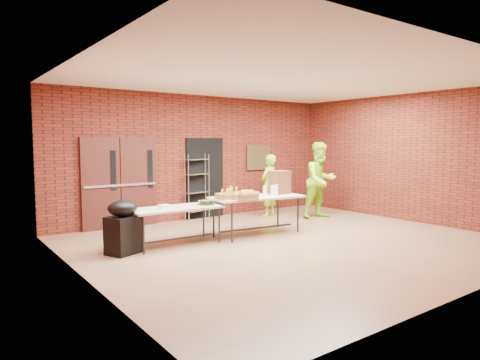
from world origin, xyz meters
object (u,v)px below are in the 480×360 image
coffee_dispenser (279,182)px  wire_rack (197,187)px  volunteer_woman (269,185)px  volunteer_man (320,180)px  table_left (176,210)px  covered_grill (123,227)px  table_right (257,199)px

coffee_dispenser → wire_rack: bearing=110.6°
volunteer_woman → volunteer_man: volunteer_man is taller
table_left → covered_grill: bearing=-177.1°
coffee_dispenser → volunteer_woman: (0.98, 1.55, -0.26)m
table_right → volunteer_man: 2.70m
table_left → volunteer_woman: 3.85m
volunteer_woman → volunteer_man: size_ratio=0.84×
wire_rack → table_right: 2.31m
table_left → coffee_dispenser: size_ratio=3.47×
wire_rack → table_left: bearing=-142.5°
wire_rack → covered_grill: bearing=-155.7°
table_left → table_right: size_ratio=0.86×
wire_rack → table_right: bearing=-100.3°
covered_grill → volunteer_man: 5.60m
wire_rack → table_left: wire_rack is taller
table_left → volunteer_man: (4.49, 0.48, 0.32)m
coffee_dispenser → volunteer_man: (1.91, 0.55, -0.09)m
table_left → volunteer_woman: volunteer_woman is taller
coffee_dispenser → covered_grill: coffee_dispenser is taller
covered_grill → volunteer_man: (5.56, 0.51, 0.51)m
covered_grill → coffee_dispenser: bearing=-23.5°
coffee_dispenser → covered_grill: (-3.64, 0.04, -0.60)m
table_right → volunteer_man: (2.61, 0.62, 0.24)m
coffee_dispenser → volunteer_man: size_ratio=0.26×
coffee_dispenser → volunteer_woman: 1.85m
table_left → table_right: 1.88m
volunteer_woman → volunteer_man: bearing=111.4°
coffee_dispenser → volunteer_woman: volunteer_woman is taller
table_right → coffee_dispenser: bearing=12.5°
table_right → covered_grill: size_ratio=2.17×
table_right → volunteer_woman: size_ratio=1.26×
volunteer_man → volunteer_woman: bearing=139.8°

